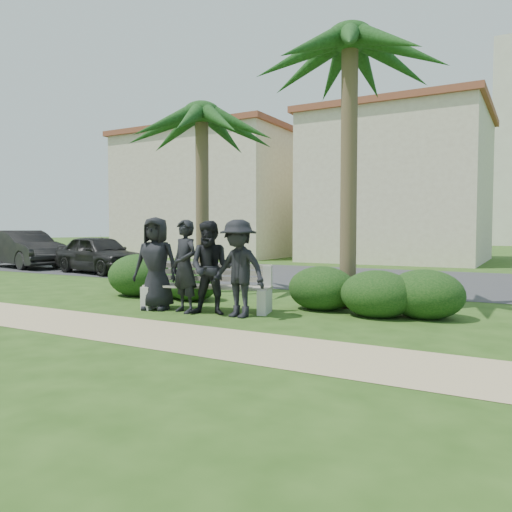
% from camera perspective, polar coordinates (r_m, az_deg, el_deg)
% --- Properties ---
extents(ground, '(160.00, 160.00, 0.00)m').
position_cam_1_polar(ground, '(9.16, -5.01, -6.65)').
color(ground, '#254413').
rests_on(ground, ground).
extents(footpath, '(30.00, 1.60, 0.01)m').
position_cam_1_polar(footpath, '(7.77, -12.64, -8.45)').
color(footpath, tan).
rests_on(footpath, ground).
extents(asphalt_street, '(160.00, 8.00, 0.01)m').
position_cam_1_polar(asphalt_street, '(16.34, 11.10, -2.44)').
color(asphalt_street, '#2D2D30').
rests_on(asphalt_street, ground).
extents(stucco_bldg_left, '(10.40, 8.40, 7.30)m').
position_cam_1_polar(stucco_bldg_left, '(30.74, -4.48, 6.97)').
color(stucco_bldg_left, '#C7B895').
rests_on(stucco_bldg_left, ground).
extents(stucco_bldg_right, '(8.40, 8.40, 7.30)m').
position_cam_1_polar(stucco_bldg_right, '(26.25, 16.04, 7.54)').
color(stucco_bldg_right, '#C7B895').
rests_on(stucco_bldg_right, ground).
extents(street_lamp, '(0.36, 0.36, 4.29)m').
position_cam_1_polar(street_lamp, '(24.07, -6.54, 6.34)').
color(street_lamp, black).
rests_on(street_lamp, ground).
extents(park_bench, '(2.59, 1.18, 0.86)m').
position_cam_1_polar(park_bench, '(9.52, -5.59, -3.93)').
color(park_bench, '#A59E8A').
rests_on(park_bench, ground).
extents(man_a, '(0.99, 0.78, 1.78)m').
position_cam_1_polar(man_a, '(9.75, -11.36, -0.84)').
color(man_a, black).
rests_on(man_a, ground).
extents(man_b, '(0.72, 0.58, 1.72)m').
position_cam_1_polar(man_b, '(9.31, -8.14, -1.17)').
color(man_b, black).
rests_on(man_b, ground).
extents(man_c, '(0.98, 0.86, 1.70)m').
position_cam_1_polar(man_c, '(9.00, -5.16, -1.37)').
color(man_c, black).
rests_on(man_c, ground).
extents(man_d, '(1.16, 0.74, 1.71)m').
position_cam_1_polar(man_d, '(8.72, -2.04, -1.45)').
color(man_d, black).
rests_on(man_d, ground).
extents(hedge_a, '(1.54, 1.27, 1.01)m').
position_cam_1_polar(hedge_a, '(11.94, -13.21, -2.03)').
color(hedge_a, black).
rests_on(hedge_a, ground).
extents(hedge_b, '(1.13, 0.93, 0.74)m').
position_cam_1_polar(hedge_b, '(11.32, -8.55, -2.94)').
color(hedge_b, black).
rests_on(hedge_b, ground).
extents(hedge_c, '(1.13, 0.93, 0.74)m').
position_cam_1_polar(hedge_c, '(10.95, -7.27, -3.13)').
color(hedge_c, black).
rests_on(hedge_c, ground).
extents(hedge_d, '(1.33, 1.10, 0.87)m').
position_cam_1_polar(hedge_d, '(9.69, 7.55, -3.54)').
color(hedge_d, black).
rests_on(hedge_d, ground).
extents(hedge_e, '(1.31, 1.08, 0.85)m').
position_cam_1_polar(hedge_e, '(9.07, 13.69, -4.09)').
color(hedge_e, black).
rests_on(hedge_e, ground).
extents(hedge_f, '(1.35, 1.11, 0.88)m').
position_cam_1_polar(hedge_f, '(9.16, 18.75, -4.01)').
color(hedge_f, black).
rests_on(hedge_f, ground).
extents(palm_left, '(3.00, 3.00, 5.28)m').
position_cam_1_polar(palm_left, '(12.64, -6.22, 15.73)').
color(palm_left, brown).
rests_on(palm_left, ground).
extents(palm_right, '(3.00, 3.00, 6.13)m').
position_cam_1_polar(palm_right, '(10.56, 10.70, 22.95)').
color(palm_right, brown).
rests_on(palm_right, ground).
extents(car_a, '(4.20, 2.35, 1.35)m').
position_cam_1_polar(car_a, '(18.51, -17.46, 0.21)').
color(car_a, black).
rests_on(car_a, ground).
extents(car_b, '(4.80, 2.46, 1.51)m').
position_cam_1_polar(car_b, '(22.37, -24.96, 0.72)').
color(car_b, black).
rests_on(car_b, ground).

